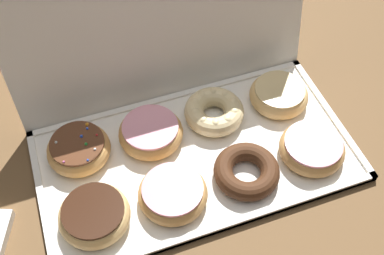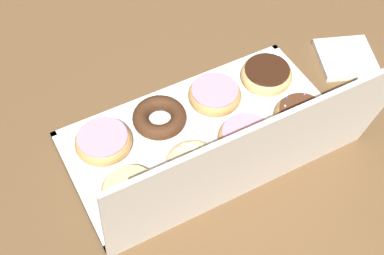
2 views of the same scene
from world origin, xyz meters
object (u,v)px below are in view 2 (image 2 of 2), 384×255
Objects in this scene: chocolate_frosted_donut_0 at (267,75)px; napkin_stack at (346,58)px; pink_frosted_donut_5 at (247,137)px; donut_box at (203,135)px; glazed_ring_donut_7 at (130,191)px; chocolate_cake_ring_donut_2 at (159,117)px; sprinkle_donut_4 at (301,116)px; pink_frosted_donut_1 at (215,94)px; cruller_donut_6 at (193,164)px; pink_frosted_donut_3 at (103,141)px.

chocolate_frosted_donut_0 reaches higher than napkin_stack.
pink_frosted_donut_5 is at bearing 44.16° from chocolate_frosted_donut_0.
donut_box is 4.95× the size of glazed_ring_donut_7.
chocolate_cake_ring_donut_2 is 0.19m from pink_frosted_donut_5.
napkin_stack is at bearing -152.52° from sprinkle_donut_4.
donut_box is at bearing 132.97° from chocolate_cake_ring_donut_2.
chocolate_cake_ring_donut_2 is at bearing -132.99° from glazed_ring_donut_7.
chocolate_frosted_donut_0 is 0.13m from pink_frosted_donut_1.
sprinkle_donut_4 is 0.13m from pink_frosted_donut_5.
pink_frosted_donut_5 is 0.36m from napkin_stack.
donut_box is 4.93× the size of chocolate_cake_ring_donut_2.
chocolate_frosted_donut_0 is 1.03× the size of cruller_donut_6.
pink_frosted_donut_1 is at bearing 179.74° from chocolate_cake_ring_donut_2.
cruller_donut_6 is (0.13, 0.01, 0.00)m from pink_frosted_donut_5.
pink_frosted_donut_5 is at bearing 136.34° from donut_box.
donut_box is 4.83× the size of chocolate_frosted_donut_0.
glazed_ring_donut_7 is at bearing -1.21° from cruller_donut_6.
pink_frosted_donut_1 is (-0.07, -0.07, 0.02)m from donut_box.
chocolate_frosted_donut_0 is at bearing -7.21° from napkin_stack.
sprinkle_donut_4 reaches higher than glazed_ring_donut_7.
chocolate_cake_ring_donut_2 is 0.90× the size of napkin_stack.
sprinkle_donut_4 reaches higher than pink_frosted_donut_1.
chocolate_cake_ring_donut_2 is at bearing -28.12° from sprinkle_donut_4.
pink_frosted_donut_3 reaches higher than chocolate_cake_ring_donut_2.
chocolate_frosted_donut_0 is 1.02× the size of glazed_ring_donut_7.
cruller_donut_6 reaches higher than chocolate_frosted_donut_0.
donut_box is 0.21m from chocolate_frosted_donut_0.
chocolate_frosted_donut_0 is 0.14m from sprinkle_donut_4.
pink_frosted_donut_3 is 0.92× the size of napkin_stack.
pink_frosted_donut_3 is at bearing -26.49° from pink_frosted_donut_5.
cruller_donut_6 is (-0.01, 0.14, 0.00)m from chocolate_cake_ring_donut_2.
pink_frosted_donut_1 is 0.13m from chocolate_cake_ring_donut_2.
chocolate_frosted_donut_0 is 0.42m from glazed_ring_donut_7.
napkin_stack is at bearing 176.26° from chocolate_cake_ring_donut_2.
sprinkle_donut_4 is (-0.26, 0.14, 0.00)m from chocolate_cake_ring_donut_2.
chocolate_cake_ring_donut_2 is 0.19m from glazed_ring_donut_7.
chocolate_frosted_donut_0 is 0.19m from pink_frosted_donut_5.
pink_frosted_donut_5 reaches higher than glazed_ring_donut_7.
chocolate_frosted_donut_0 is at bearing 179.01° from chocolate_cake_ring_donut_2.
chocolate_frosted_donut_0 and pink_frosted_donut_5 have the same top height.
sprinkle_donut_4 is (-0.20, 0.07, 0.03)m from donut_box.
napkin_stack is (-0.60, -0.11, -0.02)m from glazed_ring_donut_7.
donut_box is 4.78× the size of pink_frosted_donut_5.
pink_frosted_donut_5 is 0.26m from glazed_ring_donut_7.
chocolate_cake_ring_donut_2 is (0.07, -0.07, 0.02)m from donut_box.
sprinkle_donut_4 reaches higher than napkin_stack.
chocolate_cake_ring_donut_2 reaches higher than donut_box.
cruller_donut_6 is at bearing 92.23° from chocolate_cake_ring_donut_2.
sprinkle_donut_4 is (-0.39, 0.14, 0.00)m from pink_frosted_donut_3.
pink_frosted_donut_3 reaches higher than napkin_stack.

